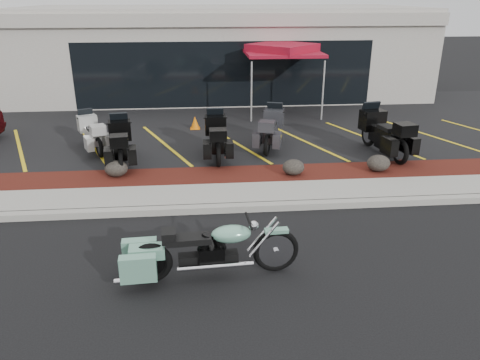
{
  "coord_description": "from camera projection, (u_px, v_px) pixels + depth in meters",
  "views": [
    {
      "loc": [
        -1.12,
        -8.57,
        4.53
      ],
      "look_at": [
        -0.23,
        1.2,
        0.62
      ],
      "focal_mm": 35.0,
      "sensor_mm": 36.0,
      "label": 1
    }
  ],
  "objects": [
    {
      "name": "mulch_bed",
      "position": [
        243.0,
        176.0,
        12.25
      ],
      "size": [
        24.0,
        1.2,
        0.16
      ],
      "primitive_type": "cube",
      "color": "black",
      "rests_on": "ground"
    },
    {
      "name": "dealership_building",
      "position": [
        220.0,
        51.0,
        22.34
      ],
      "size": [
        18.0,
        8.16,
        4.0
      ],
      "color": "#9C978D",
      "rests_on": "ground"
    },
    {
      "name": "upper_lot",
      "position": [
        229.0,
        124.0,
        17.25
      ],
      "size": [
        26.0,
        9.6,
        0.15
      ],
      "primitive_type": "cube",
      "color": "black",
      "rests_on": "ground"
    },
    {
      "name": "traffic_cone",
      "position": [
        195.0,
        123.0,
        16.26
      ],
      "size": [
        0.33,
        0.33,
        0.44
      ],
      "primitive_type": "cone",
      "rotation": [
        0.0,
        0.0,
        -0.05
      ],
      "color": "orange",
      "rests_on": "upper_lot"
    },
    {
      "name": "boulder_mid",
      "position": [
        293.0,
        167.0,
        12.08
      ],
      "size": [
        0.57,
        0.48,
        0.4
      ],
      "primitive_type": "ellipsoid",
      "color": "black",
      "rests_on": "mulch_bed"
    },
    {
      "name": "popup_canopy",
      "position": [
        282.0,
        50.0,
        17.73
      ],
      "size": [
        3.53,
        3.53,
        2.63
      ],
      "rotation": [
        0.0,
        0.0,
        0.3
      ],
      "color": "silver",
      "rests_on": "upper_lot"
    },
    {
      "name": "touring_black_front",
      "position": [
        120.0,
        134.0,
        13.43
      ],
      "size": [
        1.12,
        2.27,
        1.27
      ],
      "primitive_type": null,
      "rotation": [
        0.0,
        0.0,
        1.71
      ],
      "color": "black",
      "rests_on": "upper_lot"
    },
    {
      "name": "touring_black_rear",
      "position": [
        370.0,
        124.0,
        14.23
      ],
      "size": [
        1.3,
        2.51,
        1.39
      ],
      "primitive_type": null,
      "rotation": [
        0.0,
        0.0,
        1.74
      ],
      "color": "black",
      "rests_on": "upper_lot"
    },
    {
      "name": "ground",
      "position": [
        256.0,
        229.0,
        9.69
      ],
      "size": [
        90.0,
        90.0,
        0.0
      ],
      "primitive_type": "plane",
      "color": "black",
      "rests_on": "ground"
    },
    {
      "name": "boulder_left",
      "position": [
        116.0,
        168.0,
        11.98
      ],
      "size": [
        0.59,
        0.49,
        0.42
      ],
      "primitive_type": "ellipsoid",
      "color": "black",
      "rests_on": "mulch_bed"
    },
    {
      "name": "sidewalk",
      "position": [
        248.0,
        195.0,
        11.15
      ],
      "size": [
        24.0,
        1.2,
        0.15
      ],
      "primitive_type": "cube",
      "color": "gray",
      "rests_on": "ground"
    },
    {
      "name": "touring_white",
      "position": [
        87.0,
        127.0,
        14.43
      ],
      "size": [
        1.49,
        2.09,
        1.14
      ],
      "primitive_type": null,
      "rotation": [
        0.0,
        0.0,
        1.99
      ],
      "color": "silver",
      "rests_on": "upper_lot"
    },
    {
      "name": "curb",
      "position": [
        252.0,
        207.0,
        10.5
      ],
      "size": [
        24.0,
        0.25,
        0.15
      ],
      "primitive_type": "cube",
      "color": "gray",
      "rests_on": "ground"
    },
    {
      "name": "hero_cruiser",
      "position": [
        276.0,
        244.0,
        8.02
      ],
      "size": [
        3.06,
        0.94,
        1.06
      ],
      "primitive_type": null,
      "rotation": [
        0.0,
        0.0,
        0.06
      ],
      "color": "#6BA78E",
      "rests_on": "ground"
    },
    {
      "name": "boulder_right",
      "position": [
        379.0,
        163.0,
        12.33
      ],
      "size": [
        0.61,
        0.51,
        0.43
      ],
      "primitive_type": "ellipsoid",
      "color": "black",
      "rests_on": "mulch_bed"
    },
    {
      "name": "touring_black_mid",
      "position": [
        215.0,
        129.0,
        13.98
      ],
      "size": [
        0.84,
        2.18,
        1.27
      ],
      "primitive_type": null,
      "rotation": [
        0.0,
        0.0,
        1.58
      ],
      "color": "black",
      "rests_on": "upper_lot"
    },
    {
      "name": "touring_grey",
      "position": [
        274.0,
        122.0,
        14.79
      ],
      "size": [
        1.4,
        2.28,
        1.24
      ],
      "primitive_type": null,
      "rotation": [
        0.0,
        0.0,
        1.28
      ],
      "color": "#303136",
      "rests_on": "upper_lot"
    }
  ]
}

